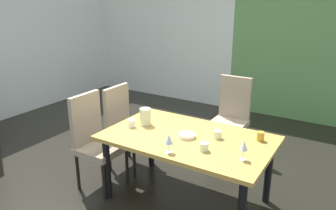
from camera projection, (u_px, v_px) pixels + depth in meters
The scene contains 15 objects.
ground_plane at pixel (136, 173), 3.97m from camera, with size 6.26×5.94×0.02m, color black.
back_panel_interior at pixel (160, 35), 6.68m from camera, with size 3.18×0.10×2.54m, color silver.
garden_window_panel at pixel (327, 47), 5.13m from camera, with size 3.08×0.10×2.54m, color #5B8E4E.
dining_table at pixel (188, 144), 3.24m from camera, with size 1.64×1.00×0.72m.
chair_left_near at pixel (95, 138), 3.56m from camera, with size 0.45×0.44×1.04m.
chair_head_far at pixel (231, 114), 4.27m from camera, with size 0.44×0.45×1.05m.
chair_left_far at pixel (125, 124), 3.98m from camera, with size 0.45×0.44×1.01m.
wine_glass_left at pixel (169, 139), 2.85m from camera, with size 0.08×0.08×0.17m.
wine_glass_east at pixel (244, 146), 2.72m from camera, with size 0.07×0.07×0.18m.
serving_bowl_near_window at pixel (187, 135), 3.19m from camera, with size 0.17×0.17×0.04m, color white.
cup_right at pixel (260, 136), 3.11m from camera, with size 0.07×0.07×0.09m, color #BA8D2A.
cup_north at pixel (204, 147), 2.91m from camera, with size 0.08×0.08×0.08m, color beige.
cup_west at pixel (131, 123), 3.44m from camera, with size 0.08×0.08×0.08m, color white.
cup_corner at pixel (218, 134), 3.16m from camera, with size 0.08×0.08×0.08m, color beige.
pitcher_south at pixel (145, 116), 3.49m from camera, with size 0.14×0.12×0.18m.
Camera 1 is at (2.17, -2.77, 2.03)m, focal length 35.00 mm.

